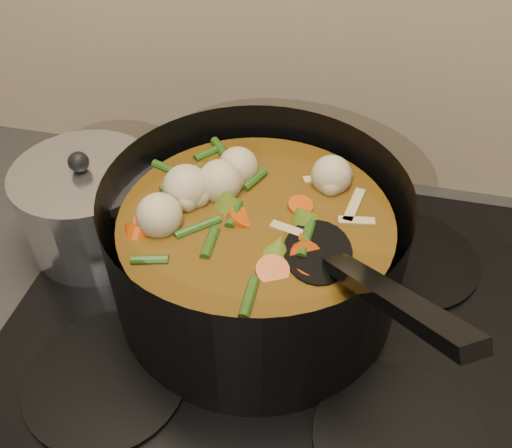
# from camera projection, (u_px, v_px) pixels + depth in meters

# --- Properties ---
(stovetop) EXTENTS (0.62, 0.54, 0.03)m
(stovetop) POSITION_uv_depth(u_px,v_px,m) (272.00, 318.00, 0.70)
(stovetop) COLOR black
(stovetop) RESTS_ON counter
(stockpot) EXTENTS (0.44, 0.44, 0.25)m
(stockpot) POSITION_uv_depth(u_px,v_px,m) (257.00, 250.00, 0.66)
(stockpot) COLOR black
(stockpot) RESTS_ON stovetop
(saucepan) EXTENTS (0.18, 0.18, 0.15)m
(saucepan) POSITION_uv_depth(u_px,v_px,m) (90.00, 207.00, 0.75)
(saucepan) COLOR silver
(saucepan) RESTS_ON stovetop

